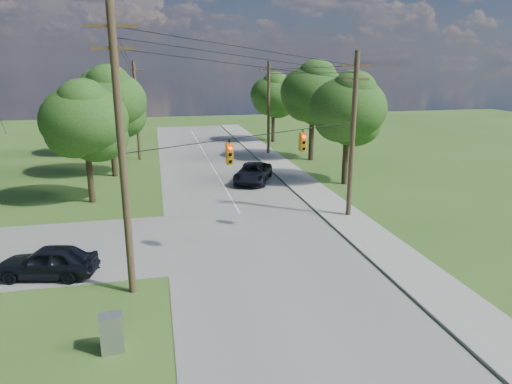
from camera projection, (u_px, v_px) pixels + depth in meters
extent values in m
plane|color=#35581D|center=(237.00, 285.00, 20.78)|extent=(140.00, 140.00, 0.00)
cube|color=gray|center=(256.00, 241.00, 25.89)|extent=(10.00, 100.00, 0.03)
cube|color=#9E9A93|center=(365.00, 231.00, 27.26)|extent=(2.60, 100.00, 0.12)
cylinder|color=brown|center=(122.00, 159.00, 18.57)|extent=(0.32, 0.32, 12.00)
cube|color=brown|center=(111.00, 26.00, 17.19)|extent=(2.00, 0.12, 0.14)
cube|color=brown|center=(113.00, 48.00, 17.40)|extent=(1.70, 0.12, 0.14)
cylinder|color=brown|center=(353.00, 137.00, 28.71)|extent=(0.32, 0.32, 10.50)
cube|color=brown|center=(357.00, 66.00, 27.53)|extent=(2.00, 0.12, 0.14)
cube|color=brown|center=(356.00, 79.00, 27.75)|extent=(1.70, 0.12, 0.14)
cylinder|color=brown|center=(269.00, 109.00, 49.46)|extent=(0.32, 0.32, 10.00)
cube|color=brown|center=(269.00, 70.00, 48.34)|extent=(2.00, 0.12, 0.14)
cylinder|color=brown|center=(137.00, 112.00, 46.58)|extent=(0.32, 0.32, 10.00)
cube|color=brown|center=(134.00, 70.00, 45.47)|extent=(2.00, 0.12, 0.14)
cylinder|color=black|center=(262.00, 50.00, 22.36)|extent=(13.52, 7.63, 1.53)
cylinder|color=black|center=(262.00, 59.00, 22.47)|extent=(13.52, 7.63, 1.53)
cylinder|color=black|center=(262.00, 67.00, 22.58)|extent=(13.52, 7.63, 1.53)
cylinder|color=black|center=(301.00, 68.00, 37.94)|extent=(0.03, 22.00, 0.53)
cylinder|color=black|center=(128.00, 58.00, 31.33)|extent=(0.43, 29.60, 2.03)
cylinder|color=black|center=(301.00, 73.00, 38.05)|extent=(0.03, 22.00, 0.53)
cylinder|color=black|center=(128.00, 64.00, 31.43)|extent=(0.43, 29.60, 2.03)
cylinder|color=black|center=(262.00, 135.00, 23.49)|extent=(13.52, 7.63, 0.04)
cube|color=orange|center=(230.00, 154.00, 22.18)|extent=(0.32, 0.22, 1.05)
sphere|color=#FF0C05|center=(230.00, 148.00, 21.95)|extent=(0.17, 0.17, 0.17)
cube|color=orange|center=(229.00, 153.00, 22.41)|extent=(0.32, 0.22, 1.05)
sphere|color=#FF0C05|center=(229.00, 146.00, 22.44)|extent=(0.17, 0.17, 0.17)
cube|color=orange|center=(303.00, 142.00, 25.56)|extent=(0.32, 0.22, 1.05)
sphere|color=#FF0C05|center=(304.00, 136.00, 25.33)|extent=(0.17, 0.17, 0.17)
cube|color=orange|center=(302.00, 142.00, 25.78)|extent=(0.32, 0.22, 1.05)
sphere|color=#FF0C05|center=(301.00, 135.00, 25.82)|extent=(0.17, 0.17, 0.17)
cylinder|color=#3D301E|center=(91.00, 181.00, 32.79)|extent=(0.45, 0.45, 3.15)
ellipsoid|color=#204815|center=(84.00, 120.00, 31.61)|extent=(6.00, 6.00, 4.92)
cylinder|color=#3D301E|center=(114.00, 157.00, 40.47)|extent=(0.50, 0.50, 3.50)
ellipsoid|color=#204815|center=(109.00, 101.00, 39.15)|extent=(6.40, 6.40, 5.25)
cylinder|color=#3D301E|center=(102.00, 141.00, 49.48)|extent=(0.48, 0.47, 3.32)
ellipsoid|color=#204815|center=(98.00, 97.00, 48.23)|extent=(6.00, 6.00, 4.92)
cylinder|color=#3D301E|center=(345.00, 164.00, 37.85)|extent=(0.48, 0.48, 3.32)
ellipsoid|color=#204815|center=(348.00, 108.00, 36.60)|extent=(6.20, 6.20, 5.08)
cylinder|color=#3D301E|center=(311.00, 142.00, 47.30)|extent=(0.52, 0.52, 3.67)
ellipsoid|color=#204815|center=(313.00, 92.00, 45.92)|extent=(6.60, 6.60, 5.41)
cylinder|color=#3D301E|center=(273.00, 129.00, 58.45)|extent=(0.45, 0.45, 3.15)
ellipsoid|color=#204815|center=(273.00, 95.00, 57.26)|extent=(5.80, 5.80, 4.76)
imported|color=black|center=(48.00, 261.00, 21.34)|extent=(4.77, 2.71, 1.53)
imported|color=black|center=(253.00, 173.00, 38.57)|extent=(4.54, 6.19, 1.56)
cube|color=#94979A|center=(112.00, 333.00, 15.84)|extent=(0.82, 0.61, 1.41)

